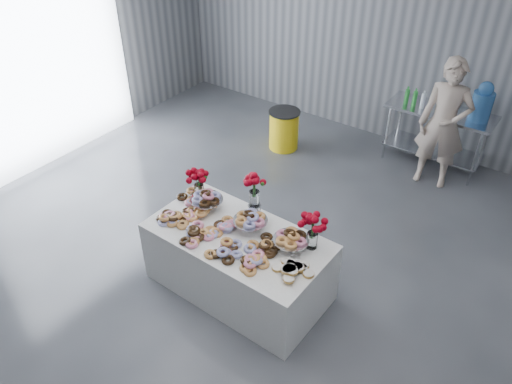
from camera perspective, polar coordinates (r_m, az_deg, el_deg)
ground at (r=5.47m, az=-4.54°, el=-12.94°), size 9.00×9.00×0.00m
room_walls at (r=4.13m, az=-8.71°, el=14.69°), size 8.04×9.04×4.02m
display_table at (r=5.39m, az=-2.01°, el=-7.98°), size 1.92×1.05×0.75m
prep_table at (r=7.79m, az=20.02°, el=6.93°), size 1.50×0.60×0.90m
donut_mounds at (r=5.07m, az=-2.45°, el=-4.86°), size 1.82×0.84×0.09m
cake_stand_left at (r=5.42m, az=-5.69°, el=-0.71°), size 0.36×0.36×0.17m
cake_stand_mid at (r=5.11m, az=-0.64°, el=-3.11°), size 0.36×0.36×0.17m
cake_stand_right at (r=4.89m, az=4.04°, el=-5.30°), size 0.36×0.36×0.17m
danish_pile at (r=4.68m, az=4.00°, el=-8.97°), size 0.48×0.48×0.11m
bouquet_left at (r=5.51m, az=-6.65°, el=1.84°), size 0.26×0.26×0.42m
bouquet_right at (r=4.83m, az=6.58°, el=-3.64°), size 0.26×0.26×0.42m
bouquet_center at (r=5.14m, az=-0.19°, el=0.51°), size 0.26×0.26×0.57m
water_jug at (r=7.48m, az=24.44°, el=9.24°), size 0.28×0.28×0.55m
drink_bottles at (r=7.60m, az=18.14°, el=10.14°), size 0.54×0.08×0.27m
person at (r=7.24m, az=20.66°, el=7.25°), size 0.73×0.54×1.83m
trash_barrel at (r=7.92m, az=3.21°, el=7.15°), size 0.49×0.49×0.64m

